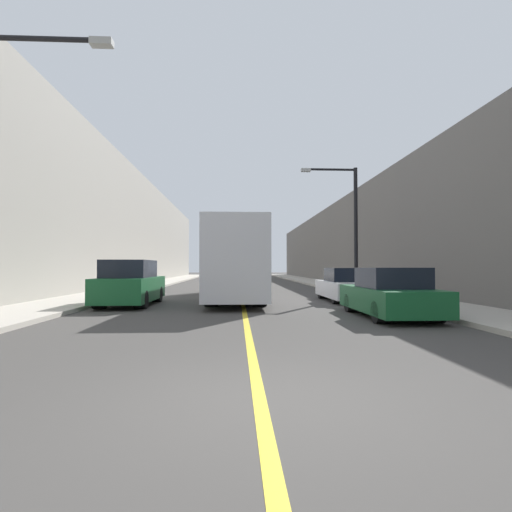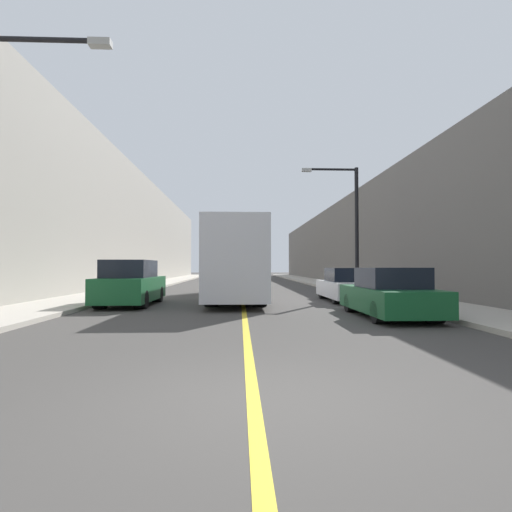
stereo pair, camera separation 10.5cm
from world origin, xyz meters
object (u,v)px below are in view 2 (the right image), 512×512
Objects in this scene: bus at (236,261)px; parked_suv_left at (131,284)px; car_right_mid at (347,286)px; street_lamp_right at (351,220)px; car_right_near at (389,295)px.

bus is 2.61× the size of parked_suv_left.
parked_suv_left is at bearing -170.44° from car_right_mid.
street_lamp_right is at bearing 23.77° from parked_suv_left.
parked_suv_left is at bearing 155.24° from car_right_near.
street_lamp_right is at bearing 81.67° from car_right_near.
street_lamp_right is (1.25, 8.57, 3.32)m from car_right_near.
parked_suv_left is 1.03× the size of car_right_near.
car_right_mid is at bearing 9.56° from parked_suv_left.
street_lamp_right reaches higher than bus.
street_lamp_right reaches higher than car_right_near.
parked_suv_left is at bearing -142.88° from bus.
car_right_mid is (4.93, -1.63, -1.13)m from bus.
car_right_near is 5.64m from car_right_mid.
bus is 2.69× the size of car_right_near.
parked_suv_left is 9.24m from car_right_mid.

